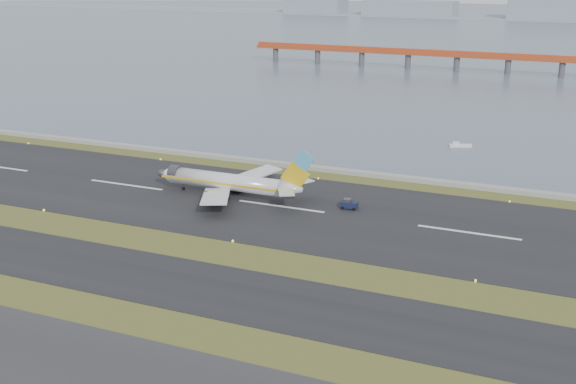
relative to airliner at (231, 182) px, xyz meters
name	(u,v)px	position (x,y,z in m)	size (l,w,h in m)	color
ground	(214,257)	(12.95, -31.84, -3.46)	(1000.00, 1000.00, 0.00)	#3B4719
taxiway_strip	(178,282)	(12.95, -43.84, -3.41)	(1000.00, 18.00, 0.10)	black
runway_strip	(281,207)	(12.95, -1.84, -3.41)	(1000.00, 45.00, 0.10)	black
seawall	(329,170)	(12.95, 28.16, -2.96)	(1000.00, 2.50, 1.00)	gray
bay_water	(516,34)	(12.95, 428.16, -3.46)	(1400.00, 800.00, 1.30)	#4C5E6D
red_pier	(509,58)	(32.95, 218.16, 3.82)	(260.00, 5.00, 10.20)	#B0431E
far_shoreline	(552,12)	(26.57, 588.16, 2.61)	(1400.00, 80.00, 60.50)	gray
airliner	(231,182)	(0.00, 0.00, 0.00)	(38.52, 32.89, 12.80)	silver
pushback_tug	(349,204)	(26.89, 2.54, -2.36)	(3.70, 2.37, 2.27)	#131935
workboat_near	(460,145)	(38.57, 66.62, -2.98)	(6.56, 4.13, 1.52)	silver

